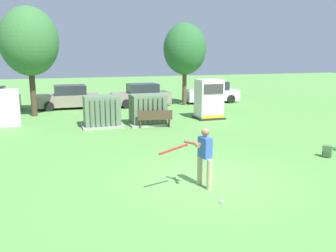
{
  "coord_description": "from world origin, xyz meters",
  "views": [
    {
      "loc": [
        -4.33,
        -9.44,
        3.81
      ],
      "look_at": [
        -0.13,
        3.5,
        1.0
      ],
      "focal_mm": 37.96,
      "sensor_mm": 36.0,
      "label": 1
    }
  ],
  "objects_px": {
    "generator_enclosure": "(209,99)",
    "sports_ball": "(222,202)",
    "transformer_west": "(102,112)",
    "backpack": "(327,152)",
    "batter": "(203,155)",
    "parked_car_rightmost": "(211,93)",
    "parked_car_left_of_center": "(69,98)",
    "transformer_mid_west": "(148,110)",
    "park_bench": "(155,117)",
    "parked_car_right_of_center": "(141,96)"
  },
  "relations": [
    {
      "from": "generator_enclosure",
      "to": "sports_ball",
      "type": "height_order",
      "value": "generator_enclosure"
    },
    {
      "from": "sports_ball",
      "to": "transformer_west",
      "type": "bearing_deg",
      "value": 98.47
    },
    {
      "from": "generator_enclosure",
      "to": "backpack",
      "type": "height_order",
      "value": "generator_enclosure"
    },
    {
      "from": "batter",
      "to": "backpack",
      "type": "distance_m",
      "value": 5.82
    },
    {
      "from": "transformer_west",
      "to": "sports_ball",
      "type": "xyz_separation_m",
      "value": [
        1.61,
        -10.79,
        -0.74
      ]
    },
    {
      "from": "backpack",
      "to": "generator_enclosure",
      "type": "bearing_deg",
      "value": 95.81
    },
    {
      "from": "backpack",
      "to": "parked_car_rightmost",
      "type": "distance_m",
      "value": 15.19
    },
    {
      "from": "batter",
      "to": "parked_car_left_of_center",
      "type": "xyz_separation_m",
      "value": [
        -2.94,
        16.59,
        -0.22
      ]
    },
    {
      "from": "generator_enclosure",
      "to": "transformer_west",
      "type": "bearing_deg",
      "value": -176.24
    },
    {
      "from": "transformer_mid_west",
      "to": "backpack",
      "type": "distance_m",
      "value": 9.39
    },
    {
      "from": "transformer_west",
      "to": "backpack",
      "type": "xyz_separation_m",
      "value": [
        7.2,
        -8.26,
        -0.57
      ]
    },
    {
      "from": "park_bench",
      "to": "parked_car_rightmost",
      "type": "bearing_deg",
      "value": 49.08
    },
    {
      "from": "transformer_west",
      "to": "generator_enclosure",
      "type": "distance_m",
      "value": 6.34
    },
    {
      "from": "backpack",
      "to": "parked_car_left_of_center",
      "type": "xyz_separation_m",
      "value": [
        -8.55,
        15.25,
        0.54
      ]
    },
    {
      "from": "sports_ball",
      "to": "parked_car_right_of_center",
      "type": "bearing_deg",
      "value": 82.96
    },
    {
      "from": "generator_enclosure",
      "to": "parked_car_right_of_center",
      "type": "distance_m",
      "value": 6.74
    },
    {
      "from": "generator_enclosure",
      "to": "batter",
      "type": "xyz_separation_m",
      "value": [
        -4.73,
        -10.02,
        -0.16
      ]
    },
    {
      "from": "generator_enclosure",
      "to": "batter",
      "type": "distance_m",
      "value": 11.08
    },
    {
      "from": "transformer_mid_west",
      "to": "sports_ball",
      "type": "height_order",
      "value": "transformer_mid_west"
    },
    {
      "from": "batter",
      "to": "parked_car_left_of_center",
      "type": "relative_size",
      "value": 0.41
    },
    {
      "from": "transformer_west",
      "to": "generator_enclosure",
      "type": "xyz_separation_m",
      "value": [
        6.32,
        0.41,
        0.35
      ]
    },
    {
      "from": "backpack",
      "to": "parked_car_right_of_center",
      "type": "height_order",
      "value": "parked_car_right_of_center"
    },
    {
      "from": "batter",
      "to": "transformer_west",
      "type": "bearing_deg",
      "value": 99.41
    },
    {
      "from": "batter",
      "to": "park_bench",
      "type": "bearing_deg",
      "value": 83.4
    },
    {
      "from": "parked_car_right_of_center",
      "to": "parked_car_rightmost",
      "type": "xyz_separation_m",
      "value": [
        5.67,
        0.12,
        0.0
      ]
    },
    {
      "from": "batter",
      "to": "sports_ball",
      "type": "relative_size",
      "value": 19.33
    },
    {
      "from": "parked_car_left_of_center",
      "to": "parked_car_right_of_center",
      "type": "bearing_deg",
      "value": -3.95
    },
    {
      "from": "batter",
      "to": "sports_ball",
      "type": "distance_m",
      "value": 1.51
    },
    {
      "from": "generator_enclosure",
      "to": "parked_car_rightmost",
      "type": "relative_size",
      "value": 0.55
    },
    {
      "from": "transformer_west",
      "to": "parked_car_rightmost",
      "type": "xyz_separation_m",
      "value": [
        9.43,
        6.75,
        -0.04
      ]
    },
    {
      "from": "parked_car_rightmost",
      "to": "park_bench",
      "type": "bearing_deg",
      "value": -130.92
    },
    {
      "from": "batter",
      "to": "parked_car_left_of_center",
      "type": "bearing_deg",
      "value": 100.06
    },
    {
      "from": "transformer_west",
      "to": "batter",
      "type": "relative_size",
      "value": 1.21
    },
    {
      "from": "generator_enclosure",
      "to": "park_bench",
      "type": "xyz_separation_m",
      "value": [
        -3.75,
        -1.57,
        -0.6
      ]
    },
    {
      "from": "parked_car_left_of_center",
      "to": "generator_enclosure",
      "type": "bearing_deg",
      "value": -40.59
    },
    {
      "from": "transformer_west",
      "to": "transformer_mid_west",
      "type": "bearing_deg",
      "value": -4.29
    },
    {
      "from": "transformer_west",
      "to": "park_bench",
      "type": "distance_m",
      "value": 2.83
    },
    {
      "from": "park_bench",
      "to": "batter",
      "type": "height_order",
      "value": "batter"
    },
    {
      "from": "park_bench",
      "to": "transformer_west",
      "type": "bearing_deg",
      "value": 155.76
    },
    {
      "from": "sports_ball",
      "to": "parked_car_right_of_center",
      "type": "distance_m",
      "value": 17.57
    },
    {
      "from": "park_bench",
      "to": "parked_car_right_of_center",
      "type": "relative_size",
      "value": 0.43
    },
    {
      "from": "batter",
      "to": "parked_car_right_of_center",
      "type": "height_order",
      "value": "batter"
    },
    {
      "from": "sports_ball",
      "to": "batter",
      "type": "bearing_deg",
      "value": 90.76
    },
    {
      "from": "parked_car_right_of_center",
      "to": "batter",
      "type": "bearing_deg",
      "value": -97.6
    },
    {
      "from": "transformer_mid_west",
      "to": "generator_enclosure",
      "type": "relative_size",
      "value": 0.91
    },
    {
      "from": "backpack",
      "to": "transformer_mid_west",
      "type": "bearing_deg",
      "value": 120.48
    },
    {
      "from": "parked_car_left_of_center",
      "to": "parked_car_rightmost",
      "type": "xyz_separation_m",
      "value": [
        10.78,
        -0.23,
        0.0
      ]
    },
    {
      "from": "backpack",
      "to": "parked_car_right_of_center",
      "type": "bearing_deg",
      "value": 103.01
    },
    {
      "from": "batter",
      "to": "parked_car_rightmost",
      "type": "height_order",
      "value": "batter"
    },
    {
      "from": "transformer_west",
      "to": "parked_car_left_of_center",
      "type": "height_order",
      "value": "same"
    }
  ]
}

